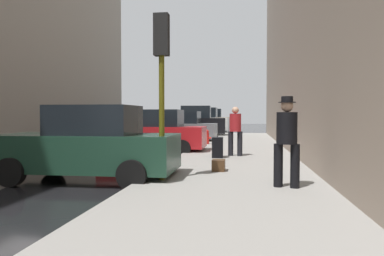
{
  "coord_description": "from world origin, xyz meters",
  "views": [
    {
      "loc": [
        6.29,
        -10.4,
        1.56
      ],
      "look_at": [
        4.18,
        4.54,
        1.05
      ],
      "focal_mm": 35.0,
      "sensor_mm": 36.0,
      "label": 1
    }
  ],
  "objects_px": {
    "parked_dark_green_sedan": "(89,145)",
    "pedestrian_with_fedora": "(287,137)",
    "pedestrian_in_red_jacket": "(235,128)",
    "parked_bronze_suv": "(210,120)",
    "rolling_suitcase": "(218,147)",
    "parked_gray_coupe": "(180,128)",
    "parked_red_hatchback": "(154,133)",
    "parked_black_suv": "(194,123)",
    "fire_hydrant": "(207,137)",
    "traffic_light": "(162,60)",
    "parked_white_van": "(203,121)",
    "duffel_bag": "(219,165)"
  },
  "relations": [
    {
      "from": "parked_gray_coupe",
      "to": "parked_bronze_suv",
      "type": "height_order",
      "value": "parked_bronze_suv"
    },
    {
      "from": "parked_black_suv",
      "to": "parked_white_van",
      "type": "relative_size",
      "value": 1.0
    },
    {
      "from": "parked_red_hatchback",
      "to": "parked_bronze_suv",
      "type": "height_order",
      "value": "parked_bronze_suv"
    },
    {
      "from": "pedestrian_in_red_jacket",
      "to": "parked_gray_coupe",
      "type": "bearing_deg",
      "value": 113.04
    },
    {
      "from": "parked_bronze_suv",
      "to": "traffic_light",
      "type": "relative_size",
      "value": 1.29
    },
    {
      "from": "parked_red_hatchback",
      "to": "rolling_suitcase",
      "type": "height_order",
      "value": "parked_red_hatchback"
    },
    {
      "from": "parked_dark_green_sedan",
      "to": "parked_bronze_suv",
      "type": "bearing_deg",
      "value": 90.0
    },
    {
      "from": "parked_dark_green_sedan",
      "to": "rolling_suitcase",
      "type": "xyz_separation_m",
      "value": [
        2.75,
        4.1,
        -0.36
      ]
    },
    {
      "from": "parked_dark_green_sedan",
      "to": "pedestrian_with_fedora",
      "type": "distance_m",
      "value": 4.57
    },
    {
      "from": "fire_hydrant",
      "to": "duffel_bag",
      "type": "relative_size",
      "value": 1.6
    },
    {
      "from": "parked_red_hatchback",
      "to": "parked_black_suv",
      "type": "xyz_separation_m",
      "value": [
        -0.0,
        12.06,
        0.18
      ]
    },
    {
      "from": "parked_bronze_suv",
      "to": "fire_hydrant",
      "type": "relative_size",
      "value": 6.6
    },
    {
      "from": "parked_dark_green_sedan",
      "to": "pedestrian_in_red_jacket",
      "type": "height_order",
      "value": "pedestrian_in_red_jacket"
    },
    {
      "from": "parked_black_suv",
      "to": "rolling_suitcase",
      "type": "height_order",
      "value": "parked_black_suv"
    },
    {
      "from": "parked_gray_coupe",
      "to": "parked_red_hatchback",
      "type": "bearing_deg",
      "value": -90.0
    },
    {
      "from": "parked_red_hatchback",
      "to": "parked_gray_coupe",
      "type": "relative_size",
      "value": 0.99
    },
    {
      "from": "parked_black_suv",
      "to": "parked_bronze_suv",
      "type": "distance_m",
      "value": 12.35
    },
    {
      "from": "parked_black_suv",
      "to": "parked_gray_coupe",
      "type": "bearing_deg",
      "value": -90.0
    },
    {
      "from": "parked_gray_coupe",
      "to": "fire_hydrant",
      "type": "distance_m",
      "value": 3.17
    },
    {
      "from": "parked_gray_coupe",
      "to": "pedestrian_with_fedora",
      "type": "relative_size",
      "value": 2.39
    },
    {
      "from": "parked_dark_green_sedan",
      "to": "parked_black_suv",
      "type": "xyz_separation_m",
      "value": [
        -0.0,
        18.49,
        0.18
      ]
    },
    {
      "from": "parked_dark_green_sedan",
      "to": "traffic_light",
      "type": "xyz_separation_m",
      "value": [
        1.85,
        -0.42,
        1.91
      ]
    },
    {
      "from": "parked_bronze_suv",
      "to": "pedestrian_in_red_jacket",
      "type": "distance_m",
      "value": 26.39
    },
    {
      "from": "fire_hydrant",
      "to": "traffic_light",
      "type": "height_order",
      "value": "traffic_light"
    },
    {
      "from": "parked_dark_green_sedan",
      "to": "fire_hydrant",
      "type": "bearing_deg",
      "value": 79.68
    },
    {
      "from": "parked_bronze_suv",
      "to": "pedestrian_in_red_jacket",
      "type": "relative_size",
      "value": 2.72
    },
    {
      "from": "parked_white_van",
      "to": "traffic_light",
      "type": "relative_size",
      "value": 1.29
    },
    {
      "from": "parked_white_van",
      "to": "duffel_bag",
      "type": "distance_m",
      "value": 23.71
    },
    {
      "from": "parked_red_hatchback",
      "to": "fire_hydrant",
      "type": "distance_m",
      "value": 3.93
    },
    {
      "from": "pedestrian_in_red_jacket",
      "to": "fire_hydrant",
      "type": "bearing_deg",
      "value": 106.18
    },
    {
      "from": "traffic_light",
      "to": "pedestrian_with_fedora",
      "type": "relative_size",
      "value": 2.03
    },
    {
      "from": "parked_white_van",
      "to": "parked_bronze_suv",
      "type": "distance_m",
      "value": 6.28
    },
    {
      "from": "parked_gray_coupe",
      "to": "pedestrian_in_red_jacket",
      "type": "height_order",
      "value": "pedestrian_in_red_jacket"
    },
    {
      "from": "parked_bronze_suv",
      "to": "fire_hydrant",
      "type": "bearing_deg",
      "value": -85.08
    },
    {
      "from": "parked_red_hatchback",
      "to": "traffic_light",
      "type": "height_order",
      "value": "traffic_light"
    },
    {
      "from": "parked_red_hatchback",
      "to": "parked_gray_coupe",
      "type": "distance_m",
      "value": 6.05
    },
    {
      "from": "parked_black_suv",
      "to": "fire_hydrant",
      "type": "xyz_separation_m",
      "value": [
        1.8,
        -8.59,
        -0.54
      ]
    },
    {
      "from": "parked_red_hatchback",
      "to": "parked_white_van",
      "type": "height_order",
      "value": "parked_white_van"
    },
    {
      "from": "rolling_suitcase",
      "to": "parked_bronze_suv",
      "type": "bearing_deg",
      "value": 95.87
    },
    {
      "from": "parked_gray_coupe",
      "to": "parked_black_suv",
      "type": "distance_m",
      "value": 6.01
    },
    {
      "from": "parked_bronze_suv",
      "to": "pedestrian_with_fedora",
      "type": "relative_size",
      "value": 2.61
    },
    {
      "from": "parked_red_hatchback",
      "to": "pedestrian_in_red_jacket",
      "type": "relative_size",
      "value": 2.46
    },
    {
      "from": "parked_bronze_suv",
      "to": "rolling_suitcase",
      "type": "relative_size",
      "value": 4.47
    },
    {
      "from": "parked_red_hatchback",
      "to": "pedestrian_in_red_jacket",
      "type": "height_order",
      "value": "pedestrian_in_red_jacket"
    },
    {
      "from": "parked_dark_green_sedan",
      "to": "parked_gray_coupe",
      "type": "height_order",
      "value": "same"
    },
    {
      "from": "parked_dark_green_sedan",
      "to": "parked_gray_coupe",
      "type": "xyz_separation_m",
      "value": [
        -0.0,
        12.48,
        0.0
      ]
    },
    {
      "from": "parked_black_suv",
      "to": "fire_hydrant",
      "type": "height_order",
      "value": "parked_black_suv"
    },
    {
      "from": "parked_dark_green_sedan",
      "to": "duffel_bag",
      "type": "distance_m",
      "value": 3.22
    },
    {
      "from": "parked_bronze_suv",
      "to": "pedestrian_with_fedora",
      "type": "bearing_deg",
      "value": -82.01
    },
    {
      "from": "parked_black_suv",
      "to": "parked_bronze_suv",
      "type": "xyz_separation_m",
      "value": [
        0.0,
        12.35,
        0.0
      ]
    }
  ]
}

